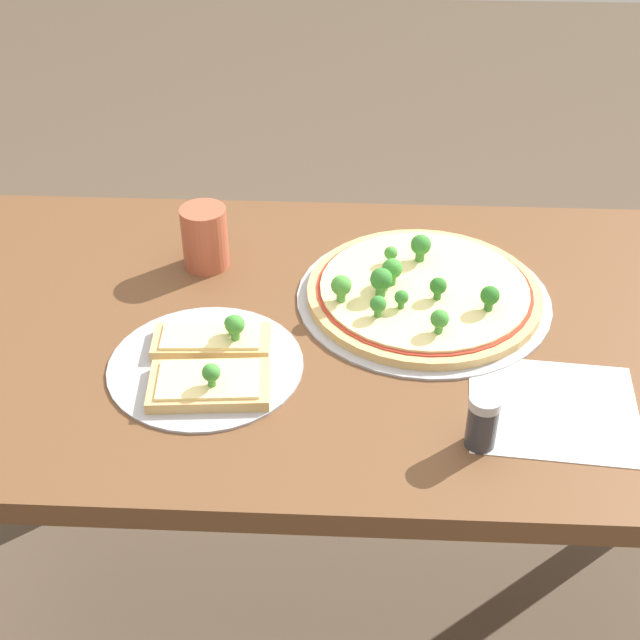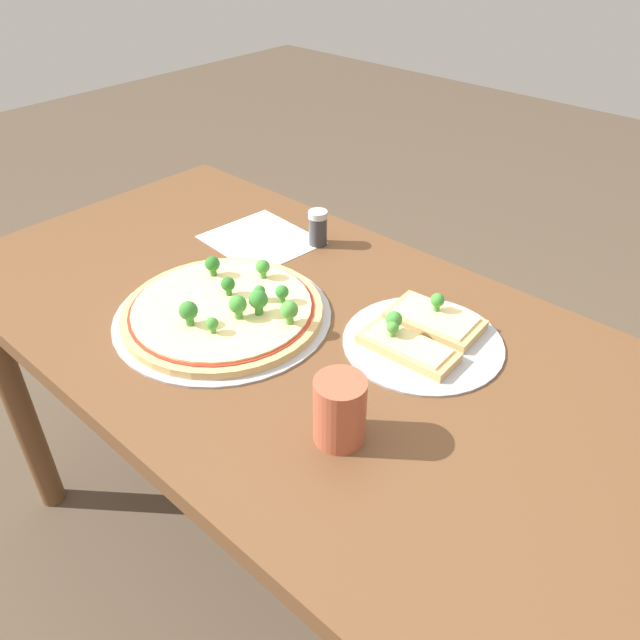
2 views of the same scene
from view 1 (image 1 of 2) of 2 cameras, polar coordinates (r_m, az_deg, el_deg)
ground_plane at (r=1.84m, az=2.12°, el=-18.86°), size 8.00×8.00×0.00m
dining_table at (r=1.36m, az=2.71°, el=-3.63°), size 1.35×0.73×0.73m
pizza_tray_whole at (r=1.35m, az=6.57°, el=1.78°), size 0.39×0.39×0.07m
pizza_tray_slice at (r=1.22m, az=-7.08°, el=-2.77°), size 0.27×0.27×0.06m
drinking_cup at (r=1.42m, az=-7.38°, el=5.26°), size 0.07×0.07×0.10m
condiment_shaker at (r=1.11m, az=10.36°, el=-6.38°), size 0.04×0.04×0.08m
paper_menu at (r=1.20m, az=14.71°, el=-5.50°), size 0.23×0.21×0.00m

